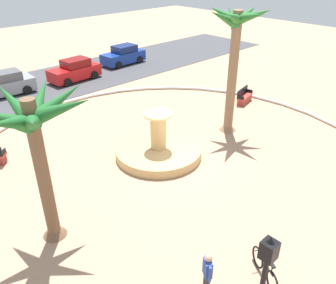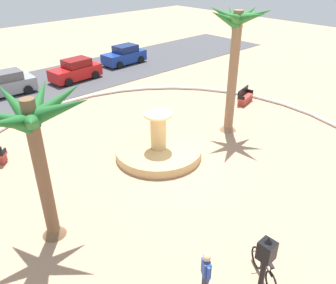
{
  "view_description": "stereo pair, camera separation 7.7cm",
  "coord_description": "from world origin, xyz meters",
  "px_view_note": "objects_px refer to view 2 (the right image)",
  "views": [
    {
      "loc": [
        -10.1,
        -10.26,
        8.97
      ],
      "look_at": [
        -0.02,
        0.27,
        1.0
      ],
      "focal_mm": 37.21,
      "sensor_mm": 36.0,
      "label": 1
    },
    {
      "loc": [
        -10.04,
        -10.32,
        8.97
      ],
      "look_at": [
        -0.02,
        0.27,
        1.0
      ],
      "focal_mm": 37.21,
      "sensor_mm": 36.0,
      "label": 2
    }
  ],
  "objects_px": {
    "fountain": "(159,150)",
    "bench_east": "(245,98)",
    "parked_car_third": "(124,55)",
    "palm_tree_near_fountain": "(236,43)",
    "bicycle_red_frame": "(264,269)",
    "parked_car_second": "(76,70)",
    "parked_car_leftmost": "(5,84)",
    "person_cyclist_photo": "(206,274)",
    "palm_tree_by_curb": "(34,132)"
  },
  "relations": [
    {
      "from": "fountain",
      "to": "bench_east",
      "type": "xyz_separation_m",
      "value": [
        8.89,
        1.17,
        0.02
      ]
    },
    {
      "from": "person_cyclist_photo",
      "to": "palm_tree_near_fountain",
      "type": "bearing_deg",
      "value": 34.45
    },
    {
      "from": "palm_tree_near_fountain",
      "to": "parked_car_leftmost",
      "type": "xyz_separation_m",
      "value": [
        -6.97,
        14.33,
        -4.13
      ]
    },
    {
      "from": "palm_tree_near_fountain",
      "to": "person_cyclist_photo",
      "type": "bearing_deg",
      "value": -145.55
    },
    {
      "from": "parked_car_second",
      "to": "palm_tree_near_fountain",
      "type": "bearing_deg",
      "value": -83.08
    },
    {
      "from": "person_cyclist_photo",
      "to": "parked_car_second",
      "type": "distance_m",
      "value": 21.59
    },
    {
      "from": "fountain",
      "to": "palm_tree_by_curb",
      "type": "height_order",
      "value": "palm_tree_by_curb"
    },
    {
      "from": "palm_tree_near_fountain",
      "to": "palm_tree_by_curb",
      "type": "distance_m",
      "value": 11.31
    },
    {
      "from": "parked_car_second",
      "to": "parked_car_third",
      "type": "xyz_separation_m",
      "value": [
        5.55,
        1.0,
        0.0
      ]
    },
    {
      "from": "palm_tree_near_fountain",
      "to": "palm_tree_by_curb",
      "type": "bearing_deg",
      "value": -175.19
    },
    {
      "from": "palm_tree_near_fountain",
      "to": "parked_car_leftmost",
      "type": "distance_m",
      "value": 16.46
    },
    {
      "from": "parked_car_third",
      "to": "bicycle_red_frame",
      "type": "bearing_deg",
      "value": -117.25
    },
    {
      "from": "palm_tree_by_curb",
      "to": "bicycle_red_frame",
      "type": "bearing_deg",
      "value": -58.76
    },
    {
      "from": "fountain",
      "to": "parked_car_third",
      "type": "height_order",
      "value": "fountain"
    },
    {
      "from": "parked_car_third",
      "to": "parked_car_leftmost",
      "type": "bearing_deg",
      "value": -177.4
    },
    {
      "from": "palm_tree_by_curb",
      "to": "bicycle_red_frame",
      "type": "relative_size",
      "value": 3.67
    },
    {
      "from": "palm_tree_by_curb",
      "to": "bench_east",
      "type": "height_order",
      "value": "palm_tree_by_curb"
    },
    {
      "from": "bicycle_red_frame",
      "to": "palm_tree_by_curb",
      "type": "bearing_deg",
      "value": 121.24
    },
    {
      "from": "fountain",
      "to": "parked_car_leftmost",
      "type": "xyz_separation_m",
      "value": [
        -2.16,
        13.73,
        0.45
      ]
    },
    {
      "from": "bicycle_red_frame",
      "to": "parked_car_third",
      "type": "distance_m",
      "value": 24.75
    },
    {
      "from": "bench_east",
      "to": "parked_car_second",
      "type": "relative_size",
      "value": 0.41
    },
    {
      "from": "palm_tree_near_fountain",
      "to": "bench_east",
      "type": "height_order",
      "value": "palm_tree_near_fountain"
    },
    {
      "from": "fountain",
      "to": "person_cyclist_photo",
      "type": "relative_size",
      "value": 2.49
    },
    {
      "from": "palm_tree_near_fountain",
      "to": "parked_car_leftmost",
      "type": "height_order",
      "value": "palm_tree_near_fountain"
    },
    {
      "from": "bench_east",
      "to": "parked_car_leftmost",
      "type": "distance_m",
      "value": 16.74
    },
    {
      "from": "person_cyclist_photo",
      "to": "parked_car_leftmost",
      "type": "distance_m",
      "value": 20.84
    },
    {
      "from": "fountain",
      "to": "bench_east",
      "type": "bearing_deg",
      "value": 7.52
    },
    {
      "from": "parked_car_leftmost",
      "to": "bicycle_red_frame",
      "type": "bearing_deg",
      "value": -91.3
    },
    {
      "from": "bench_east",
      "to": "parked_car_third",
      "type": "bearing_deg",
      "value": 90.92
    },
    {
      "from": "parked_car_second",
      "to": "parked_car_leftmost",
      "type": "bearing_deg",
      "value": 174.55
    },
    {
      "from": "palm_tree_by_curb",
      "to": "parked_car_second",
      "type": "xyz_separation_m",
      "value": [
        9.56,
        14.77,
        -3.37
      ]
    },
    {
      "from": "palm_tree_near_fountain",
      "to": "parked_car_third",
      "type": "height_order",
      "value": "palm_tree_near_fountain"
    },
    {
      "from": "person_cyclist_photo",
      "to": "palm_tree_by_curb",
      "type": "bearing_deg",
      "value": 109.77
    },
    {
      "from": "bicycle_red_frame",
      "to": "person_cyclist_photo",
      "type": "relative_size",
      "value": 0.88
    },
    {
      "from": "bench_east",
      "to": "parked_car_leftmost",
      "type": "height_order",
      "value": "parked_car_leftmost"
    },
    {
      "from": "palm_tree_by_curb",
      "to": "person_cyclist_photo",
      "type": "height_order",
      "value": "palm_tree_by_curb"
    },
    {
      "from": "fountain",
      "to": "parked_car_leftmost",
      "type": "bearing_deg",
      "value": 98.95
    },
    {
      "from": "palm_tree_by_curb",
      "to": "person_cyclist_photo",
      "type": "xyz_separation_m",
      "value": [
        1.95,
        -5.43,
        -3.19
      ]
    },
    {
      "from": "parked_car_leftmost",
      "to": "person_cyclist_photo",
      "type": "bearing_deg",
      "value": -96.39
    },
    {
      "from": "bench_east",
      "to": "parked_car_third",
      "type": "relative_size",
      "value": 0.41
    },
    {
      "from": "fountain",
      "to": "parked_car_third",
      "type": "xyz_separation_m",
      "value": [
        8.68,
        14.22,
        0.45
      ]
    },
    {
      "from": "parked_car_leftmost",
      "to": "palm_tree_by_curb",
      "type": "bearing_deg",
      "value": -105.61
    },
    {
      "from": "bicycle_red_frame",
      "to": "parked_car_second",
      "type": "bearing_deg",
      "value": 74.61
    },
    {
      "from": "person_cyclist_photo",
      "to": "bench_east",
      "type": "bearing_deg",
      "value": 31.35
    },
    {
      "from": "fountain",
      "to": "bicycle_red_frame",
      "type": "distance_m",
      "value": 8.22
    },
    {
      "from": "bicycle_red_frame",
      "to": "parked_car_second",
      "type": "height_order",
      "value": "parked_car_second"
    },
    {
      "from": "fountain",
      "to": "person_cyclist_photo",
      "type": "distance_m",
      "value": 8.31
    },
    {
      "from": "fountain",
      "to": "parked_car_leftmost",
      "type": "height_order",
      "value": "fountain"
    },
    {
      "from": "palm_tree_near_fountain",
      "to": "person_cyclist_photo",
      "type": "xyz_separation_m",
      "value": [
        -9.29,
        -6.37,
        -3.95
      ]
    },
    {
      "from": "palm_tree_by_curb",
      "to": "bicycle_red_frame",
      "type": "xyz_separation_m",
      "value": [
        3.78,
        -6.24,
        -3.76
      ]
    }
  ]
}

